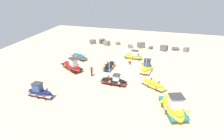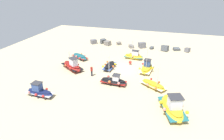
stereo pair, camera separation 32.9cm
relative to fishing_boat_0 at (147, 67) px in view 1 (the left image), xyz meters
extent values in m
plane|color=#C6B289|center=(-3.55, -0.15, -0.54)|extent=(50.53, 50.53, 0.00)
ellipsoid|color=gold|center=(0.00, -0.03, -0.16)|extent=(1.86, 3.98, 0.82)
cube|color=white|center=(0.00, -0.03, -0.12)|extent=(1.87, 3.83, 0.12)
ellipsoid|color=gold|center=(0.00, -0.03, 0.16)|extent=(1.61, 3.50, 0.18)
cube|color=#2D4784|center=(0.02, 0.18, 0.69)|extent=(0.96, 1.01, 0.94)
cube|color=#333338|center=(0.02, 0.18, 1.19)|extent=(1.11, 1.17, 0.06)
cylinder|color=#B7B7BC|center=(-0.05, -0.51, 1.66)|extent=(0.08, 0.08, 2.88)
sphere|color=yellow|center=(-0.93, -0.84, 0.10)|extent=(0.30, 0.30, 0.30)
sphere|color=yellow|center=(0.84, -0.11, 0.10)|extent=(0.30, 0.30, 0.30)
sphere|color=red|center=(-0.75, 0.95, 0.13)|extent=(0.30, 0.30, 0.30)
ellipsoid|color=maroon|center=(-11.00, -2.66, -0.11)|extent=(4.41, 3.66, 0.99)
cube|color=black|center=(-11.00, -2.66, -0.06)|extent=(4.27, 3.56, 0.19)
ellipsoid|color=maroon|center=(-11.00, -2.66, 0.26)|extent=(3.86, 3.18, 0.24)
cube|color=silver|center=(-10.49, -3.00, 0.88)|extent=(1.41, 1.34, 1.10)
cube|color=#333338|center=(-10.49, -3.00, 1.46)|extent=(1.63, 1.56, 0.06)
cylinder|color=#B7B7BC|center=(-11.49, -2.34, 1.28)|extent=(0.08, 0.08, 1.90)
sphere|color=orange|center=(-11.44, -1.32, 0.26)|extent=(0.27, 0.27, 0.27)
sphere|color=orange|center=(-11.79, -3.20, 0.23)|extent=(0.27, 0.27, 0.27)
sphere|color=red|center=(-10.21, -2.13, 0.13)|extent=(0.27, 0.27, 0.27)
sphere|color=red|center=(-10.55, -4.01, 0.26)|extent=(0.27, 0.27, 0.27)
ellipsoid|color=#1E6670|center=(-11.74, 1.66, -0.19)|extent=(3.58, 2.69, 0.71)
cube|color=maroon|center=(-11.74, 1.66, -0.15)|extent=(3.48, 2.66, 0.06)
ellipsoid|color=#1A565F|center=(-11.74, 1.66, 0.11)|extent=(3.15, 2.36, 0.12)
sphere|color=red|center=(-11.24, 0.58, 0.00)|extent=(0.30, 0.30, 0.30)
sphere|color=#EA7F75|center=(-10.98, 2.04, 0.02)|extent=(0.30, 0.30, 0.30)
sphere|color=#EA7F75|center=(-12.08, 1.04, 0.08)|extent=(0.30, 0.30, 0.30)
sphere|color=orange|center=(-11.83, 2.50, 0.00)|extent=(0.30, 0.30, 0.30)
sphere|color=#EA7F75|center=(-12.93, 1.51, 0.12)|extent=(0.30, 0.30, 0.30)
ellipsoid|color=gold|center=(1.44, -4.72, -0.21)|extent=(3.69, 3.01, 0.75)
cube|color=white|center=(1.44, -4.72, -0.18)|extent=(3.58, 2.94, 0.15)
ellipsoid|color=gold|center=(1.44, -4.72, 0.06)|extent=(3.23, 2.62, 0.19)
cylinder|color=#B7B7BC|center=(1.90, -5.02, 1.26)|extent=(0.08, 0.08, 2.28)
sphere|color=orange|center=(1.82, -5.86, 0.08)|extent=(0.29, 0.29, 0.29)
sphere|color=orange|center=(2.10, -4.25, 0.07)|extent=(0.29, 0.29, 0.29)
sphere|color=#EA7F75|center=(0.77, -5.19, 0.02)|extent=(0.29, 0.29, 0.29)
sphere|color=red|center=(1.05, -3.59, 0.05)|extent=(0.29, 0.29, 0.29)
ellipsoid|color=black|center=(-5.63, -0.61, -0.22)|extent=(1.29, 3.47, 0.65)
cube|color=#2D4C9E|center=(-5.63, -0.61, -0.19)|extent=(1.33, 3.34, 0.06)
ellipsoid|color=black|center=(-5.63, -0.61, 0.05)|extent=(1.13, 3.06, 0.11)
sphere|color=yellow|center=(-6.38, -1.55, 0.05)|extent=(0.32, 0.32, 0.32)
sphere|color=orange|center=(-4.91, -1.11, 0.04)|extent=(0.32, 0.32, 0.32)
sphere|color=orange|center=(-6.35, -0.59, -0.03)|extent=(0.32, 0.32, 0.32)
sphere|color=yellow|center=(-4.89, -0.15, 0.04)|extent=(0.32, 0.32, 0.32)
sphere|color=orange|center=(-6.33, 0.37, 0.04)|extent=(0.32, 0.32, 0.32)
ellipsoid|color=navy|center=(-11.11, -10.54, -0.17)|extent=(3.51, 1.29, 0.79)
cube|color=white|center=(-11.11, -10.54, -0.13)|extent=(3.37, 1.31, 0.10)
ellipsoid|color=#151E45|center=(-11.11, -10.54, 0.15)|extent=(3.09, 1.12, 0.16)
cube|color=#2D4784|center=(-11.34, -10.53, 0.67)|extent=(0.99, 0.85, 0.93)
cube|color=#333338|center=(-11.34, -10.53, 1.17)|extent=(1.15, 0.99, 0.06)
sphere|color=red|center=(-10.17, -11.26, 0.04)|extent=(0.30, 0.30, 0.30)
sphere|color=red|center=(-10.60, -9.88, 0.12)|extent=(0.30, 0.30, 0.30)
sphere|color=red|center=(-11.14, -11.22, 0.03)|extent=(0.30, 0.30, 0.30)
sphere|color=yellow|center=(-11.57, -9.84, 0.02)|extent=(0.30, 0.30, 0.30)
sphere|color=#EA7F75|center=(-12.11, -11.18, 0.15)|extent=(0.30, 0.30, 0.30)
ellipsoid|color=black|center=(-3.62, -5.37, -0.18)|extent=(3.57, 1.31, 0.78)
cube|color=maroon|center=(-3.62, -5.37, -0.15)|extent=(3.42, 1.31, 0.13)
ellipsoid|color=black|center=(-3.62, -5.37, 0.12)|extent=(3.14, 1.13, 0.18)
cube|color=silver|center=(-3.24, -5.38, 0.51)|extent=(0.82, 0.84, 0.67)
cube|color=#333338|center=(-3.24, -5.38, 0.88)|extent=(0.96, 0.97, 0.06)
cylinder|color=#B7B7BC|center=(-4.23, -5.35, 1.74)|extent=(0.08, 0.08, 3.12)
sphere|color=red|center=(-4.52, -4.63, 0.11)|extent=(0.33, 0.33, 0.33)
sphere|color=orange|center=(-3.96, -6.06, 0.14)|extent=(0.33, 0.33, 0.33)
sphere|color=#EA7F75|center=(-3.29, -4.68, 0.00)|extent=(0.33, 0.33, 0.33)
sphere|color=#EA7F75|center=(-2.73, -6.11, 0.13)|extent=(0.33, 0.33, 0.33)
ellipsoid|color=gold|center=(3.79, -9.29, -0.07)|extent=(3.22, 4.84, 1.04)
cube|color=#1E6670|center=(3.79, -9.29, -0.02)|extent=(3.18, 4.68, 0.18)
ellipsoid|color=gold|center=(3.79, -9.29, 0.33)|extent=(2.80, 4.25, 0.24)
cube|color=silver|center=(3.95, -9.73, 1.00)|extent=(1.48, 1.45, 1.19)
cube|color=#333338|center=(3.95, -9.73, 1.63)|extent=(1.72, 1.69, 0.06)
sphere|color=orange|center=(4.31, -7.76, 0.28)|extent=(0.35, 0.35, 0.35)
sphere|color=yellow|center=(2.62, -9.04, 0.29)|extent=(0.35, 0.35, 0.35)
sphere|color=#EA7F75|center=(4.74, -8.94, 0.20)|extent=(0.35, 0.35, 0.35)
sphere|color=#EA7F75|center=(3.05, -10.22, 0.30)|extent=(0.35, 0.35, 0.35)
sphere|color=yellow|center=(5.17, -10.13, 0.32)|extent=(0.35, 0.35, 0.35)
ellipsoid|color=gold|center=(-2.82, 4.21, -0.16)|extent=(3.26, 1.39, 0.79)
cube|color=#1E6670|center=(-2.82, 4.21, -0.13)|extent=(3.14, 1.40, 0.10)
ellipsoid|color=gold|center=(-2.82, 4.21, 0.15)|extent=(2.87, 1.20, 0.15)
cube|color=white|center=(-2.50, 4.19, 0.60)|extent=(1.06, 0.72, 0.77)
cube|color=#333338|center=(-2.50, 4.19, 1.01)|extent=(1.23, 0.83, 0.06)
cylinder|color=#B7B7BC|center=(-3.09, 4.23, 1.46)|extent=(0.08, 0.08, 2.50)
sphere|color=orange|center=(-3.51, 4.93, 0.12)|extent=(0.27, 0.27, 0.27)
sphere|color=#EA7F75|center=(-2.87, 3.55, 0.16)|extent=(0.27, 0.27, 0.27)
sphere|color=red|center=(-2.03, 4.81, 0.14)|extent=(0.27, 0.27, 0.27)
cylinder|color=#2D2D38|center=(-7.16, -3.99, -0.14)|extent=(0.14, 0.14, 0.81)
cylinder|color=#2D2D38|center=(-7.31, -3.94, -0.14)|extent=(0.14, 0.14, 0.81)
cylinder|color=maroon|center=(-7.24, -3.97, 0.55)|extent=(0.32, 0.32, 0.55)
sphere|color=tan|center=(-7.24, -3.97, 0.93)|extent=(0.22, 0.22, 0.22)
cube|color=slate|center=(-12.67, 10.51, -0.10)|extent=(1.53, 1.55, 0.94)
cube|color=#4C5156|center=(-10.79, 11.21, -0.05)|extent=(1.42, 1.41, 1.16)
cube|color=slate|center=(-9.51, 10.30, -0.09)|extent=(1.64, 1.44, 1.06)
cube|color=slate|center=(-7.30, 11.31, -0.24)|extent=(1.12, 1.14, 0.72)
cube|color=slate|center=(-4.41, 10.08, -0.25)|extent=(1.27, 1.33, 0.63)
cube|color=slate|center=(-2.37, 10.79, 0.00)|extent=(1.74, 1.69, 1.16)
cube|color=#4C5156|center=(-0.38, 10.37, -0.29)|extent=(0.91, 0.98, 0.62)
cube|color=#4C5156|center=(2.15, 10.14, -0.01)|extent=(1.54, 1.53, 1.29)
cube|color=#4C5156|center=(4.33, 11.00, -0.28)|extent=(1.51, 1.35, 0.74)
cube|color=slate|center=(6.28, 10.79, -0.16)|extent=(1.21, 1.36, 0.97)
cylinder|color=#3F3F42|center=(-2.88, 1.66, -0.46)|extent=(0.08, 0.08, 0.16)
sphere|color=red|center=(-2.88, 1.66, -0.13)|extent=(0.50, 0.50, 0.50)
camera|label=1|loc=(2.26, -26.83, 11.93)|focal=31.07mm
camera|label=2|loc=(2.57, -26.73, 11.93)|focal=31.07mm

